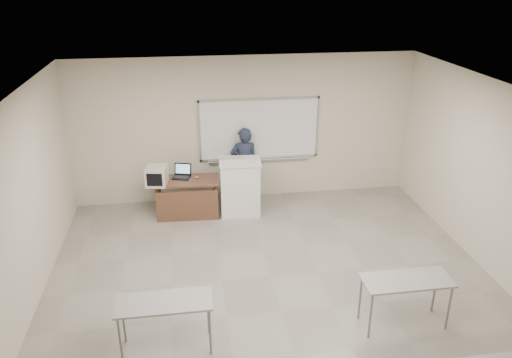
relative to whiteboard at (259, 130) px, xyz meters
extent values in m
cube|color=gray|center=(-0.30, -3.97, -1.49)|extent=(7.00, 8.00, 0.01)
cube|color=white|center=(0.00, 0.00, 0.02)|extent=(2.40, 0.03, 1.20)
cube|color=#B7BABC|center=(0.00, 0.00, 0.64)|extent=(2.48, 0.04, 0.04)
cube|color=#B7BABC|center=(0.00, 0.00, -0.60)|extent=(2.48, 0.04, 0.04)
cube|color=#B7BABC|center=(-1.22, 0.00, 0.02)|extent=(0.04, 0.04, 1.28)
cube|color=#B7BABC|center=(1.22, 0.00, 0.02)|extent=(0.04, 0.04, 1.28)
cube|color=#B7BABC|center=(0.00, -0.05, -0.64)|extent=(2.16, 0.07, 0.02)
cube|color=#A09F9B|center=(-1.90, -4.47, -0.77)|extent=(1.20, 0.50, 0.03)
cylinder|color=slate|center=(-2.45, -4.67, -1.13)|extent=(0.03, 0.03, 0.70)
cylinder|color=slate|center=(-1.35, -4.67, -1.13)|extent=(0.03, 0.03, 0.70)
cylinder|color=slate|center=(-2.45, -4.27, -1.13)|extent=(0.03, 0.03, 0.70)
cylinder|color=slate|center=(-1.35, -4.27, -1.13)|extent=(0.03, 0.03, 0.70)
cube|color=#A09F9B|center=(1.30, -4.47, -0.77)|extent=(1.20, 0.50, 0.03)
cylinder|color=slate|center=(0.75, -4.67, -1.13)|extent=(0.03, 0.03, 0.70)
cylinder|color=slate|center=(1.85, -4.67, -1.13)|extent=(0.03, 0.03, 0.70)
cylinder|color=slate|center=(0.75, -4.27, -1.13)|extent=(0.03, 0.03, 0.70)
cylinder|color=slate|center=(1.85, -4.27, -1.13)|extent=(0.03, 0.03, 0.70)
cube|color=brown|center=(-1.54, -0.67, -0.75)|extent=(1.25, 0.62, 0.04)
cube|color=brown|center=(-1.54, -0.96, -1.17)|extent=(1.19, 0.03, 0.63)
cylinder|color=#3F210E|center=(-2.10, -0.92, -1.12)|extent=(0.06, 0.06, 0.71)
cylinder|color=#3F210E|center=(-0.97, -0.92, -1.12)|extent=(0.06, 0.06, 0.71)
cylinder|color=#3F210E|center=(-2.10, -0.42, -1.12)|extent=(0.06, 0.06, 0.71)
cylinder|color=#3F210E|center=(-0.97, -0.42, -1.12)|extent=(0.06, 0.06, 0.71)
cube|color=white|center=(-0.50, -0.77, -0.94)|extent=(0.76, 0.54, 1.09)
cube|color=white|center=(-0.50, -0.77, -0.37)|extent=(0.80, 0.58, 0.04)
cube|color=beige|center=(-2.09, -0.77, -0.56)|extent=(0.36, 0.38, 0.35)
cube|color=beige|center=(-2.09, -0.98, -0.56)|extent=(0.38, 0.04, 0.36)
cube|color=black|center=(-2.09, -1.00, -0.56)|extent=(0.29, 0.01, 0.25)
cube|color=black|center=(-1.64, -0.57, -0.72)|extent=(0.34, 0.24, 0.02)
cube|color=black|center=(-1.64, -0.58, -0.71)|extent=(0.28, 0.14, 0.01)
cube|color=black|center=(-1.64, -0.42, -0.60)|extent=(0.34, 0.07, 0.23)
cube|color=#799DBA|center=(-1.64, -0.42, -0.59)|extent=(0.29, 0.05, 0.18)
ellipsoid|color=gray|center=(-1.34, -0.62, -0.71)|extent=(0.10, 0.09, 0.03)
cube|color=beige|center=(-0.65, -0.69, -0.34)|extent=(0.51, 0.18, 0.03)
imported|color=black|center=(-0.33, -0.11, -0.69)|extent=(0.58, 0.38, 1.58)
camera|label=1|loc=(-1.52, -9.69, 3.08)|focal=35.00mm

